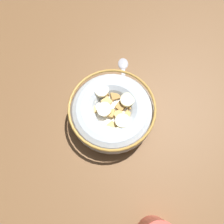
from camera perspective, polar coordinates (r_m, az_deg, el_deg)
name	(u,v)px	position (r cm, az deg, el deg)	size (l,w,h in cm)	color
ground_plane	(112,118)	(51.44, 0.00, -1.60)	(99.00, 99.00, 2.00)	brown
cereal_bowl	(112,112)	(47.44, 0.02, 0.09)	(19.35, 19.35, 6.03)	#B2BCC6
spoon	(123,72)	(55.69, 3.12, 10.90)	(15.58, 3.99, 0.80)	#A5A5AD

